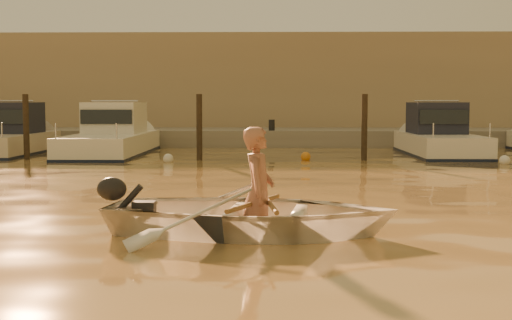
{
  "coord_description": "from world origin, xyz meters",
  "views": [
    {
      "loc": [
        1.99,
        -7.78,
        1.76
      ],
      "look_at": [
        1.72,
        4.62,
        0.75
      ],
      "focal_mm": 50.0,
      "sensor_mm": 36.0,
      "label": 1
    }
  ],
  "objects_px": {
    "dinghy": "(251,213)",
    "moored_boat_1": "(7,136)",
    "waterfront_building": "(231,89)",
    "moored_boat_2": "(111,136)",
    "person": "(259,192)",
    "moored_boat_4": "(440,136)"
  },
  "relations": [
    {
      "from": "person",
      "to": "waterfront_building",
      "type": "bearing_deg",
      "value": 11.45
    },
    {
      "from": "moored_boat_1",
      "to": "waterfront_building",
      "type": "bearing_deg",
      "value": 57.8
    },
    {
      "from": "moored_boat_2",
      "to": "dinghy",
      "type": "bearing_deg",
      "value": -70.38
    },
    {
      "from": "moored_boat_2",
      "to": "waterfront_building",
      "type": "relative_size",
      "value": 0.16
    },
    {
      "from": "dinghy",
      "to": "moored_boat_2",
      "type": "xyz_separation_m",
      "value": [
        -5.12,
        14.38,
        0.35
      ]
    },
    {
      "from": "moored_boat_4",
      "to": "waterfront_building",
      "type": "relative_size",
      "value": 0.14
    },
    {
      "from": "dinghy",
      "to": "moored_boat_4",
      "type": "bearing_deg",
      "value": -14.85
    },
    {
      "from": "moored_boat_4",
      "to": "waterfront_building",
      "type": "bearing_deg",
      "value": 124.6
    },
    {
      "from": "moored_boat_1",
      "to": "moored_boat_2",
      "type": "height_order",
      "value": "same"
    },
    {
      "from": "dinghy",
      "to": "moored_boat_4",
      "type": "xyz_separation_m",
      "value": [
        5.87,
        14.38,
        0.35
      ]
    },
    {
      "from": "person",
      "to": "moored_boat_1",
      "type": "height_order",
      "value": "moored_boat_1"
    },
    {
      "from": "person",
      "to": "waterfront_building",
      "type": "relative_size",
      "value": 0.04
    },
    {
      "from": "dinghy",
      "to": "waterfront_building",
      "type": "xyz_separation_m",
      "value": [
        -1.72,
        25.38,
        2.12
      ]
    },
    {
      "from": "person",
      "to": "moored_boat_1",
      "type": "bearing_deg",
      "value": 38.65
    },
    {
      "from": "moored_boat_2",
      "to": "waterfront_building",
      "type": "height_order",
      "value": "waterfront_building"
    },
    {
      "from": "person",
      "to": "moored_boat_2",
      "type": "xyz_separation_m",
      "value": [
        -5.22,
        14.39,
        0.06
      ]
    },
    {
      "from": "dinghy",
      "to": "moored_boat_2",
      "type": "bearing_deg",
      "value": 26.97
    },
    {
      "from": "person",
      "to": "moored_boat_2",
      "type": "relative_size",
      "value": 0.23
    },
    {
      "from": "dinghy",
      "to": "moored_boat_1",
      "type": "height_order",
      "value": "moored_boat_1"
    },
    {
      "from": "moored_boat_2",
      "to": "waterfront_building",
      "type": "distance_m",
      "value": 11.65
    },
    {
      "from": "moored_boat_1",
      "to": "moored_boat_4",
      "type": "height_order",
      "value": "same"
    },
    {
      "from": "person",
      "to": "moored_boat_1",
      "type": "distance_m",
      "value": 16.84
    }
  ]
}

